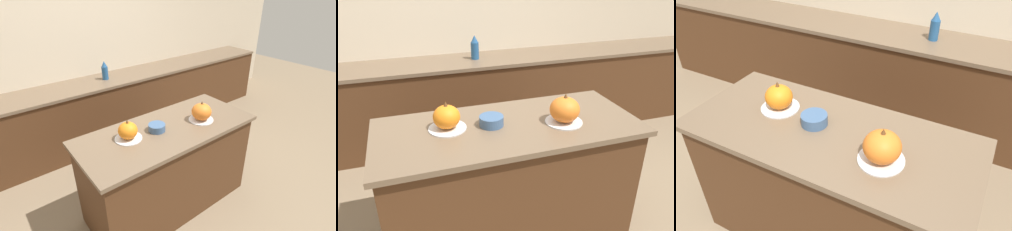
% 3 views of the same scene
% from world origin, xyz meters
% --- Properties ---
extents(kitchen_island, '(1.65, 0.71, 0.90)m').
position_xyz_m(kitchen_island, '(0.00, 0.00, 0.45)').
color(kitchen_island, '#4C2D19').
rests_on(kitchen_island, ground_plane).
extents(back_counter, '(6.00, 0.60, 0.90)m').
position_xyz_m(back_counter, '(0.00, 1.54, 0.45)').
color(back_counter, '#4C2D19').
rests_on(back_counter, ground_plane).
extents(pumpkin_cake_left, '(0.23, 0.23, 0.18)m').
position_xyz_m(pumpkin_cake_left, '(-0.37, 0.07, 0.97)').
color(pumpkin_cake_left, silver).
rests_on(pumpkin_cake_left, kitchen_island).
extents(pumpkin_cake_right, '(0.23, 0.23, 0.19)m').
position_xyz_m(pumpkin_cake_right, '(0.34, -0.07, 0.98)').
color(pumpkin_cake_right, silver).
rests_on(pumpkin_cake_right, kitchen_island).
extents(bottle_tall, '(0.08, 0.08, 0.25)m').
position_xyz_m(bottle_tall, '(0.15, 1.55, 1.01)').
color(bottle_tall, '#235184').
rests_on(bottle_tall, back_counter).
extents(mixing_bowl, '(0.15, 0.15, 0.06)m').
position_xyz_m(mixing_bowl, '(-0.10, 0.03, 0.93)').
color(mixing_bowl, '#3D5B84').
rests_on(mixing_bowl, kitchen_island).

